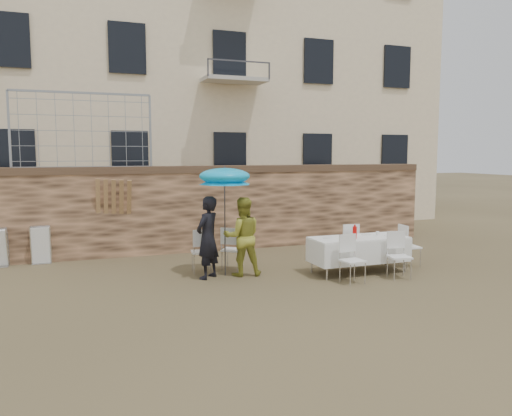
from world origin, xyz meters
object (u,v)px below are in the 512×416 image
object	(u,v)px
soda_bottle	(355,233)
table_chair_side	(410,246)
man_suit	(208,238)
umbrella	(225,179)
banquet_table	(359,239)
couple_chair_left	(201,250)
woman_dress	(242,237)
table_chair_front_right	(399,256)
chair_stack_right	(41,244)
couple_chair_right	(232,248)
table_chair_back	(348,244)
table_chair_front_left	(353,259)

from	to	relation	value
soda_bottle	table_chair_side	distance (m)	1.67
man_suit	umbrella	distance (m)	1.25
banquet_table	couple_chair_left	bearing A→B (deg)	159.87
umbrella	soda_bottle	size ratio (longest dim) A/B	8.26
woman_dress	table_chair_front_right	distance (m)	3.26
table_chair_side	chair_stack_right	size ratio (longest dim) A/B	1.04
man_suit	couple_chair_right	distance (m)	0.96
table_chair_back	table_chair_side	world-z (taller)	same
table_chair_front_right	couple_chair_left	bearing A→B (deg)	163.22
umbrella	table_chair_side	size ratio (longest dim) A/B	2.24
couple_chair_left	table_chair_front_left	distance (m)	3.23
table_chair_side	table_chair_back	bearing A→B (deg)	64.89
couple_chair_right	umbrella	bearing A→B (deg)	94.07
man_suit	table_chair_back	distance (m)	3.42
man_suit	table_chair_back	bearing A→B (deg)	141.67
man_suit	banquet_table	bearing A→B (deg)	127.64
banquet_table	soda_bottle	size ratio (longest dim) A/B	8.08
man_suit	couple_chair_left	bearing A→B (deg)	-131.37
woman_dress	table_chair_side	bearing A→B (deg)	-179.31
man_suit	woman_dress	size ratio (longest dim) A/B	1.03
woman_dress	couple_chair_left	world-z (taller)	woman_dress
table_chair_back	table_chair_side	xyz separation A→B (m)	(1.20, -0.70, 0.00)
banquet_table	table_chair_back	xyz separation A→B (m)	(0.20, 0.80, -0.25)
soda_bottle	umbrella	bearing A→B (deg)	161.44
couple_chair_left	table_chair_side	xyz separation A→B (m)	(4.59, -1.07, 0.00)
table_chair_front_right	table_chair_back	world-z (taller)	same
soda_bottle	table_chair_front_left	xyz separation A→B (m)	(-0.40, -0.60, -0.43)
soda_bottle	table_chair_front_left	distance (m)	0.84
table_chair_back	couple_chair_left	bearing A→B (deg)	0.19
couple_chair_right	table_chair_back	distance (m)	2.72
umbrella	couple_chair_left	size ratio (longest dim) A/B	2.24
woman_dress	table_chair_side	xyz separation A→B (m)	(3.84, -0.52, -0.35)
couple_chair_left	soda_bottle	bearing A→B (deg)	162.66
woman_dress	table_chair_back	distance (m)	2.67
table_chair_front_left	table_chair_front_right	xyz separation A→B (m)	(1.10, 0.00, 0.00)
table_chair_front_left	chair_stack_right	bearing A→B (deg)	139.01
woman_dress	couple_chair_right	size ratio (longest dim) A/B	1.73
banquet_table	table_chair_back	distance (m)	0.86
soda_bottle	woman_dress	bearing A→B (deg)	161.04
umbrella	chair_stack_right	distance (m)	4.79
soda_bottle	chair_stack_right	xyz separation A→B (m)	(-6.30, 3.47, -0.45)
man_suit	table_chair_back	size ratio (longest dim) A/B	1.77
umbrella	chair_stack_right	world-z (taller)	umbrella
man_suit	couple_chair_left	xyz separation A→B (m)	(0.00, 0.55, -0.37)
umbrella	table_chair_side	xyz separation A→B (m)	(4.19, -0.62, -1.55)
woman_dress	table_chair_side	distance (m)	3.89
table_chair_back	man_suit	bearing A→B (deg)	9.45
umbrella	table_chair_front_left	size ratio (longest dim) A/B	2.24
umbrella	couple_chair_left	bearing A→B (deg)	131.63
table_chair_front_right	soda_bottle	bearing A→B (deg)	150.09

